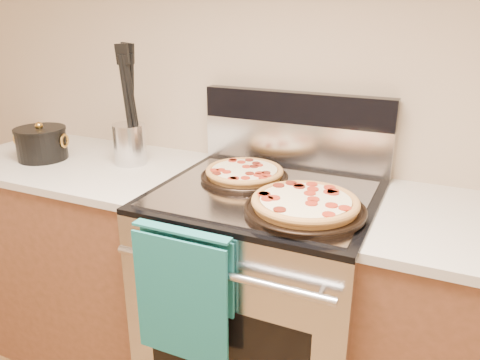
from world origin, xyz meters
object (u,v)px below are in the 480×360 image
at_px(utensil_crock, 130,144).
at_px(saucepan, 42,145).
at_px(pepperoni_pizza_front, 305,205).
at_px(pepperoni_pizza_back, 244,174).
at_px(range_body, 264,305).

bearing_deg(utensil_crock, saucepan, -164.56).
height_order(pepperoni_pizza_front, saucepan, saucepan).
xyz_separation_m(pepperoni_pizza_front, utensil_crock, (-0.82, 0.22, 0.04)).
height_order(pepperoni_pizza_back, utensil_crock, utensil_crock).
bearing_deg(saucepan, utensil_crock, 15.44).
bearing_deg(pepperoni_pizza_back, saucepan, -174.57).
bearing_deg(saucepan, pepperoni_pizza_back, 5.43).
relative_size(range_body, pepperoni_pizza_back, 2.81).
xyz_separation_m(utensil_crock, saucepan, (-0.38, -0.11, -0.02)).
distance_m(pepperoni_pizza_back, pepperoni_pizza_front, 0.36).
bearing_deg(pepperoni_pizza_back, range_body, -31.55).
relative_size(range_body, saucepan, 4.38).
bearing_deg(saucepan, pepperoni_pizza_front, -5.36).
distance_m(pepperoni_pizza_front, utensil_crock, 0.85).
distance_m(pepperoni_pizza_back, utensil_crock, 0.53).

